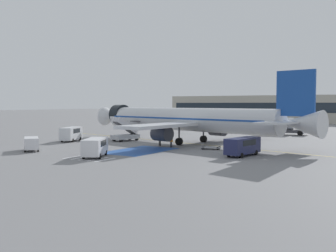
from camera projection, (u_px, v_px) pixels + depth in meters
ground_plane at (180, 143)px, 63.59m from camera, size 600.00×600.00×0.00m
apron_leadline_yellow at (184, 143)px, 63.40m from camera, size 76.29×17.47×0.01m
apron_stand_patch_blue at (140, 151)px, 53.05m from camera, size 6.47×10.76×0.01m
apron_walkway_bar_0 at (75, 157)px, 46.84m from camera, size 0.44×3.60×0.01m
apron_walkway_bar_1 at (82, 158)px, 46.21m from camera, size 0.44×3.60×0.01m
apron_walkway_bar_2 at (90, 158)px, 45.58m from camera, size 0.44×3.60×0.01m
apron_walkway_bar_3 at (97, 159)px, 44.95m from camera, size 0.44×3.60×0.01m
apron_walkway_bar_4 at (105, 160)px, 44.32m from camera, size 0.44×3.60×0.01m
airliner at (187, 120)px, 62.75m from camera, size 43.44×31.21×10.58m
boarding_stairs_forward at (126, 135)px, 66.78m from camera, size 3.21×5.53×4.17m
fuel_tanker at (281, 126)px, 80.19m from camera, size 10.62×3.63×3.52m
service_van_0 at (71, 133)px, 66.20m from camera, size 4.00×5.81×2.35m
service_van_1 at (95, 146)px, 46.57m from camera, size 4.29×5.55×2.20m
service_van_2 at (31, 143)px, 52.79m from camera, size 4.51×4.12×1.80m
service_van_3 at (243, 145)px, 47.53m from camera, size 2.82×5.79×2.22m
baggage_cart at (211, 147)px, 54.52m from camera, size 2.91×2.14×0.87m
ground_crew_0 at (171, 141)px, 57.02m from camera, size 0.44×0.48×1.68m
ground_crew_1 at (160, 139)px, 58.97m from camera, size 0.47×0.46×1.76m
traffic_cone_0 at (91, 141)px, 63.34m from camera, size 0.54×0.54×0.60m
traffic_cone_1 at (86, 142)px, 61.98m from camera, size 0.55×0.55×0.61m
terminal_building at (297, 109)px, 133.76m from camera, size 92.48×12.10×9.17m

